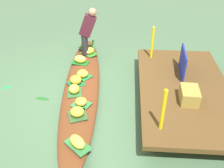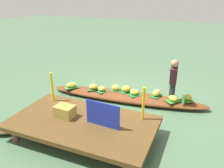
{
  "view_description": "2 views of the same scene",
  "coord_description": "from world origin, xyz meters",
  "px_view_note": "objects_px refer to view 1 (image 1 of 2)",
  "views": [
    {
      "loc": [
        4.32,
        0.96,
        3.24
      ],
      "look_at": [
        0.15,
        0.68,
        0.32
      ],
      "focal_mm": 39.04,
      "sensor_mm": 36.0,
      "label": 1
    },
    {
      "loc": [
        -2.07,
        5.98,
        3.08
      ],
      "look_at": [
        0.35,
        0.25,
        0.56
      ],
      "focal_mm": 37.14,
      "sensor_mm": 36.0,
      "label": 2
    }
  ],
  "objects_px": {
    "vendor_person": "(88,29)",
    "banana_bunch_5": "(84,44)",
    "banana_bunch_4": "(77,142)",
    "water_bottle": "(93,45)",
    "vendor_boat": "(82,87)",
    "banana_bunch_1": "(74,89)",
    "banana_bunch_2": "(77,112)",
    "banana_bunch_6": "(80,59)",
    "banana_bunch_3": "(76,80)",
    "banana_bunch_8": "(89,51)",
    "produce_crate": "(189,95)",
    "banana_bunch_7": "(81,102)",
    "banana_bunch_0": "(83,74)",
    "market_banner": "(183,63)"
  },
  "relations": [
    {
      "from": "banana_bunch_4",
      "to": "vendor_person",
      "type": "bearing_deg",
      "value": -175.07
    },
    {
      "from": "banana_bunch_2",
      "to": "vendor_person",
      "type": "relative_size",
      "value": 0.21
    },
    {
      "from": "banana_bunch_7",
      "to": "market_banner",
      "type": "xyz_separation_m",
      "value": [
        -0.98,
        2.03,
        0.38
      ]
    },
    {
      "from": "banana_bunch_2",
      "to": "produce_crate",
      "type": "bearing_deg",
      "value": 99.24
    },
    {
      "from": "banana_bunch_2",
      "to": "banana_bunch_6",
      "type": "relative_size",
      "value": 0.87
    },
    {
      "from": "banana_bunch_0",
      "to": "banana_bunch_3",
      "type": "distance_m",
      "value": 0.31
    },
    {
      "from": "banana_bunch_5",
      "to": "vendor_boat",
      "type": "bearing_deg",
      "value": 7.07
    },
    {
      "from": "banana_bunch_2",
      "to": "banana_bunch_8",
      "type": "distance_m",
      "value": 2.42
    },
    {
      "from": "banana_bunch_1",
      "to": "banana_bunch_2",
      "type": "bearing_deg",
      "value": 15.61
    },
    {
      "from": "vendor_boat",
      "to": "water_bottle",
      "type": "height_order",
      "value": "water_bottle"
    },
    {
      "from": "produce_crate",
      "to": "banana_bunch_2",
      "type": "bearing_deg",
      "value": -80.76
    },
    {
      "from": "banana_bunch_4",
      "to": "banana_bunch_7",
      "type": "relative_size",
      "value": 1.38
    },
    {
      "from": "water_bottle",
      "to": "banana_bunch_1",
      "type": "bearing_deg",
      "value": -3.56
    },
    {
      "from": "vendor_boat",
      "to": "banana_bunch_1",
      "type": "relative_size",
      "value": 21.42
    },
    {
      "from": "banana_bunch_5",
      "to": "water_bottle",
      "type": "distance_m",
      "value": 0.28
    },
    {
      "from": "vendor_boat",
      "to": "banana_bunch_4",
      "type": "height_order",
      "value": "banana_bunch_4"
    },
    {
      "from": "banana_bunch_3",
      "to": "banana_bunch_8",
      "type": "xyz_separation_m",
      "value": [
        -1.41,
        0.08,
        -0.02
      ]
    },
    {
      "from": "banana_bunch_7",
      "to": "banana_bunch_5",
      "type": "bearing_deg",
      "value": -172.21
    },
    {
      "from": "banana_bunch_0",
      "to": "vendor_person",
      "type": "xyz_separation_m",
      "value": [
        -1.07,
        -0.01,
        0.61
      ]
    },
    {
      "from": "vendor_boat",
      "to": "banana_bunch_4",
      "type": "xyz_separation_m",
      "value": [
        1.74,
        0.24,
        0.2
      ]
    },
    {
      "from": "banana_bunch_8",
      "to": "banana_bunch_0",
      "type": "bearing_deg",
      "value": 0.69
    },
    {
      "from": "produce_crate",
      "to": "vendor_boat",
      "type": "bearing_deg",
      "value": -108.6
    },
    {
      "from": "banana_bunch_2",
      "to": "produce_crate",
      "type": "distance_m",
      "value": 2.06
    },
    {
      "from": "banana_bunch_5",
      "to": "banana_bunch_7",
      "type": "relative_size",
      "value": 0.97
    },
    {
      "from": "banana_bunch_2",
      "to": "banana_bunch_7",
      "type": "distance_m",
      "value": 0.31
    },
    {
      "from": "banana_bunch_1",
      "to": "banana_bunch_7",
      "type": "bearing_deg",
      "value": 28.89
    },
    {
      "from": "banana_bunch_3",
      "to": "banana_bunch_8",
      "type": "bearing_deg",
      "value": 176.61
    },
    {
      "from": "banana_bunch_1",
      "to": "banana_bunch_5",
      "type": "distance_m",
      "value": 2.13
    },
    {
      "from": "vendor_person",
      "to": "banana_bunch_5",
      "type": "bearing_deg",
      "value": -155.82
    },
    {
      "from": "banana_bunch_3",
      "to": "banana_bunch_5",
      "type": "distance_m",
      "value": 1.79
    },
    {
      "from": "vendor_boat",
      "to": "market_banner",
      "type": "relative_size",
      "value": 6.14
    },
    {
      "from": "vendor_boat",
      "to": "banana_bunch_5",
      "type": "bearing_deg",
      "value": -177.96
    },
    {
      "from": "banana_bunch_4",
      "to": "vendor_person",
      "type": "height_order",
      "value": "vendor_person"
    },
    {
      "from": "vendor_person",
      "to": "water_bottle",
      "type": "height_order",
      "value": "vendor_person"
    },
    {
      "from": "vendor_person",
      "to": "market_banner",
      "type": "height_order",
      "value": "vendor_person"
    },
    {
      "from": "banana_bunch_3",
      "to": "market_banner",
      "type": "relative_size",
      "value": 0.33
    },
    {
      "from": "banana_bunch_0",
      "to": "market_banner",
      "type": "relative_size",
      "value": 0.32
    },
    {
      "from": "banana_bunch_1",
      "to": "produce_crate",
      "type": "bearing_deg",
      "value": 81.07
    },
    {
      "from": "banana_bunch_5",
      "to": "market_banner",
      "type": "height_order",
      "value": "market_banner"
    },
    {
      "from": "vendor_boat",
      "to": "banana_bunch_1",
      "type": "height_order",
      "value": "banana_bunch_1"
    },
    {
      "from": "banana_bunch_5",
      "to": "vendor_person",
      "type": "xyz_separation_m",
      "value": [
        0.43,
        0.19,
        0.6
      ]
    },
    {
      "from": "banana_bunch_0",
      "to": "banana_bunch_7",
      "type": "xyz_separation_m",
      "value": [
        0.99,
        0.14,
        -0.0
      ]
    },
    {
      "from": "produce_crate",
      "to": "banana_bunch_0",
      "type": "bearing_deg",
      "value": -114.33
    },
    {
      "from": "banana_bunch_1",
      "to": "banana_bunch_7",
      "type": "distance_m",
      "value": 0.42
    },
    {
      "from": "banana_bunch_8",
      "to": "water_bottle",
      "type": "relative_size",
      "value": 1.11
    },
    {
      "from": "produce_crate",
      "to": "vendor_person",
      "type": "bearing_deg",
      "value": -133.42
    },
    {
      "from": "banana_bunch_7",
      "to": "banana_bunch_2",
      "type": "bearing_deg",
      "value": -2.79
    },
    {
      "from": "banana_bunch_8",
      "to": "vendor_person",
      "type": "distance_m",
      "value": 0.61
    },
    {
      "from": "banana_bunch_0",
      "to": "banana_bunch_6",
      "type": "relative_size",
      "value": 0.86
    },
    {
      "from": "banana_bunch_1",
      "to": "banana_bunch_7",
      "type": "xyz_separation_m",
      "value": [
        0.37,
        0.2,
        -0.02
      ]
    }
  ]
}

